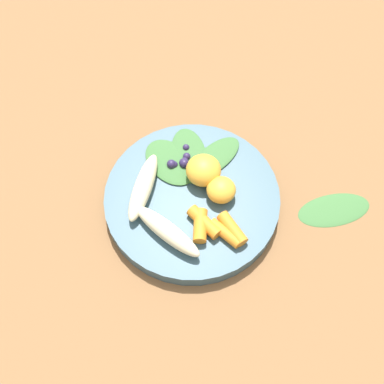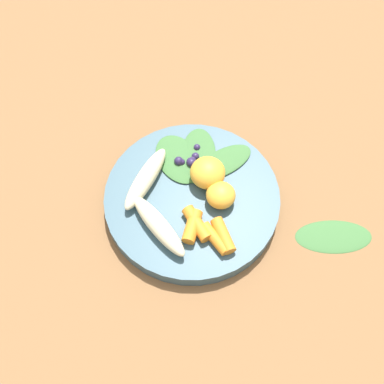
% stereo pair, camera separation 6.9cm
% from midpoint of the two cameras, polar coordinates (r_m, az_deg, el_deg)
% --- Properties ---
extents(ground_plane, '(2.40, 2.40, 0.00)m').
position_cam_midpoint_polar(ground_plane, '(0.72, -2.73, -1.59)').
color(ground_plane, brown).
extents(bowl, '(0.26, 0.26, 0.03)m').
position_cam_midpoint_polar(bowl, '(0.71, -2.77, -1.13)').
color(bowl, '#385666').
rests_on(bowl, ground_plane).
extents(banana_peeled_left, '(0.12, 0.05, 0.03)m').
position_cam_midpoint_polar(banana_peeled_left, '(0.66, -5.83, -5.05)').
color(banana_peeled_left, beige).
rests_on(banana_peeled_left, bowl).
extents(banana_peeled_right, '(0.05, 0.12, 0.03)m').
position_cam_midpoint_polar(banana_peeled_right, '(0.70, -8.69, 0.34)').
color(banana_peeled_right, beige).
rests_on(banana_peeled_right, bowl).
extents(orange_segment_near, '(0.05, 0.05, 0.04)m').
position_cam_midpoint_polar(orange_segment_near, '(0.70, -1.13, 2.23)').
color(orange_segment_near, '#F4A833').
rests_on(orange_segment_near, bowl).
extents(orange_segment_far, '(0.04, 0.04, 0.03)m').
position_cam_midpoint_polar(orange_segment_far, '(0.69, 0.66, -0.01)').
color(orange_segment_far, '#F4A833').
rests_on(orange_segment_far, bowl).
extents(carrot_front, '(0.04, 0.05, 0.02)m').
position_cam_midpoint_polar(carrot_front, '(0.67, -1.96, -4.34)').
color(carrot_front, orange).
rests_on(carrot_front, bowl).
extents(carrot_mid_left, '(0.06, 0.04, 0.02)m').
position_cam_midpoint_polar(carrot_mid_left, '(0.67, -1.47, -3.91)').
color(carrot_mid_left, orange).
rests_on(carrot_mid_left, bowl).
extents(carrot_mid_right, '(0.05, 0.03, 0.02)m').
position_cam_midpoint_polar(carrot_mid_right, '(0.67, 1.03, -5.25)').
color(carrot_mid_right, orange).
rests_on(carrot_mid_right, bowl).
extents(carrot_rear, '(0.05, 0.04, 0.02)m').
position_cam_midpoint_polar(carrot_rear, '(0.67, 1.91, -4.70)').
color(carrot_rear, orange).
rests_on(carrot_rear, bowl).
extents(blueberry_pile, '(0.05, 0.05, 0.01)m').
position_cam_midpoint_polar(blueberry_pile, '(0.72, -3.71, 3.37)').
color(blueberry_pile, '#2D234C').
rests_on(blueberry_pile, bowl).
extents(kale_leaf_left, '(0.07, 0.11, 0.00)m').
position_cam_midpoint_polar(kale_leaf_left, '(0.73, 0.17, 3.94)').
color(kale_leaf_left, '#3D7038').
rests_on(kale_leaf_left, bowl).
extents(kale_leaf_right, '(0.11, 0.11, 0.00)m').
position_cam_midpoint_polar(kale_leaf_right, '(0.74, -3.02, 4.18)').
color(kale_leaf_right, '#3D7038').
rests_on(kale_leaf_right, bowl).
extents(kale_leaf_rear, '(0.11, 0.09, 0.00)m').
position_cam_midpoint_polar(kale_leaf_rear, '(0.73, -5.32, 3.37)').
color(kale_leaf_rear, '#3D7038').
rests_on(kale_leaf_rear, bowl).
extents(kale_leaf_stray, '(0.12, 0.12, 0.01)m').
position_cam_midpoint_polar(kale_leaf_stray, '(0.74, 14.17, -2.28)').
color(kale_leaf_stray, '#3D7038').
rests_on(kale_leaf_stray, ground_plane).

